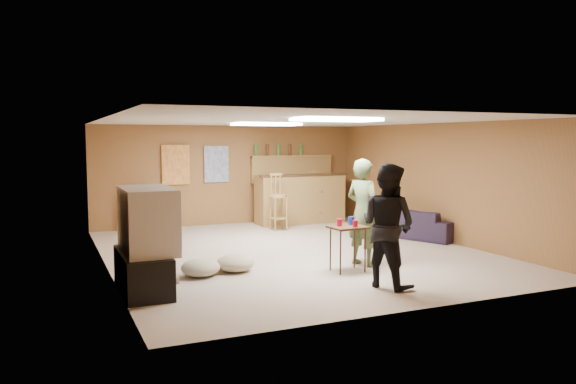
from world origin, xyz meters
name	(u,v)px	position (x,y,z in m)	size (l,w,h in m)	color
ground	(293,252)	(0.00, 0.00, 0.00)	(7.00, 7.00, 0.00)	tan
ceiling	(293,121)	(0.00, 0.00, 2.20)	(6.00, 7.00, 0.02)	silver
wall_back	(229,175)	(0.00, 3.50, 1.10)	(6.00, 0.02, 2.20)	brown
wall_front	(423,212)	(0.00, -3.50, 1.10)	(6.00, 0.02, 2.20)	brown
wall_left	(105,194)	(-3.00, 0.00, 1.10)	(0.02, 7.00, 2.20)	brown
wall_right	(438,182)	(3.00, 0.00, 1.10)	(0.02, 7.00, 2.20)	brown
tv_stand	(143,272)	(-2.72, -1.50, 0.25)	(0.55, 1.30, 0.50)	black
dvd_box	(161,278)	(-2.50, -1.50, 0.15)	(0.35, 0.50, 0.08)	#B2B2B7
tv_body	(147,220)	(-2.65, -1.50, 0.90)	(0.60, 1.10, 0.80)	#B2B2B7
tv_screen	(172,218)	(-2.34, -1.50, 0.90)	(0.02, 0.95, 0.65)	navy
bar_counter	(300,199)	(1.50, 2.95, 0.55)	(2.00, 0.60, 1.10)	olive
bar_lip	(305,175)	(1.50, 2.70, 1.10)	(2.10, 0.12, 0.05)	#382112
bar_shelf	(292,156)	(1.50, 3.40, 1.50)	(2.00, 0.18, 0.05)	olive
bar_backing	(292,169)	(1.50, 3.42, 1.20)	(2.00, 0.14, 0.60)	olive
poster_left	(176,165)	(-1.20, 3.46, 1.35)	(0.60, 0.03, 0.85)	#BF3F26
poster_right	(216,164)	(-0.30, 3.46, 1.35)	(0.55, 0.03, 0.80)	#334C99
folding_chair_stack	(140,209)	(-2.00, 3.30, 0.45)	(0.50, 0.14, 0.90)	maroon
ceiling_panel_front	(336,120)	(0.00, -1.50, 2.17)	(1.20, 0.60, 0.04)	white
ceiling_panel_back	(266,124)	(0.00, 1.20, 2.17)	(1.20, 0.60, 0.04)	white
person_olive	(363,212)	(0.56, -1.33, 0.80)	(0.59, 0.39, 1.61)	#56693D
person_black	(388,226)	(0.21, -2.51, 0.79)	(0.77, 0.60, 1.59)	black
sofa	(410,223)	(2.70, 0.43, 0.28)	(1.90, 0.74, 0.56)	black
tray_table	(348,249)	(0.15, -1.59, 0.33)	(0.50, 0.40, 0.66)	#382112
cup_red_near	(340,222)	(0.05, -1.52, 0.71)	(0.08, 0.08, 0.10)	red
cup_red_far	(355,224)	(0.22, -1.68, 0.71)	(0.07, 0.07, 0.10)	red
cup_blue	(351,221)	(0.26, -1.49, 0.72)	(0.09, 0.09, 0.12)	navy
bar_stool_left	(279,200)	(0.67, 2.21, 0.63)	(0.40, 0.40, 1.27)	olive
bar_stool_right	(316,200)	(1.83, 2.80, 0.53)	(0.34, 0.34, 1.07)	olive
cushion_near_tv	(235,263)	(-1.33, -0.94, 0.12)	(0.55, 0.55, 0.25)	tan
cushion_mid	(234,262)	(-1.31, -0.83, 0.11)	(0.49, 0.49, 0.22)	tan
cushion_far	(201,267)	(-1.86, -1.02, 0.12)	(0.54, 0.54, 0.24)	tan
bottle_row	(279,150)	(1.16, 3.38, 1.65)	(1.20, 0.08, 0.26)	#3F7233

